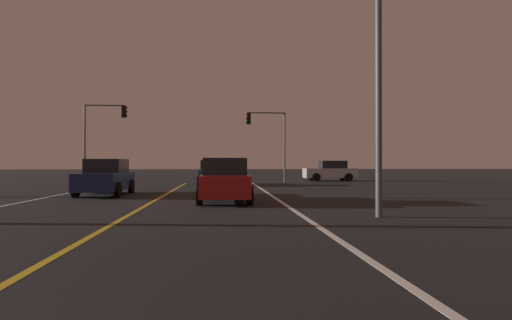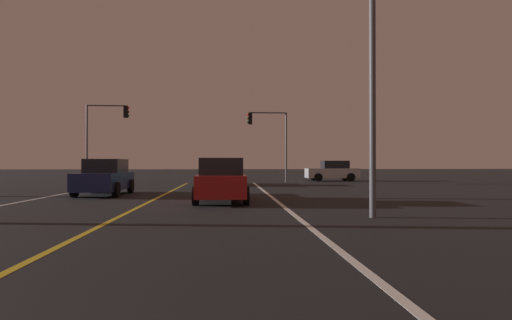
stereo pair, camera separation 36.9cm
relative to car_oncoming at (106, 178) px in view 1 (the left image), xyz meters
name	(u,v)px [view 1 (the left image)]	position (x,y,z in m)	size (l,w,h in m)	color
lane_edge_right	(295,211)	(7.74, -7.17, -0.82)	(0.16, 36.86, 0.01)	silver
lane_center_divider	(133,213)	(2.77, -7.17, -0.82)	(0.16, 36.86, 0.01)	gold
car_oncoming	(106,178)	(0.00, 0.00, 0.00)	(2.02, 4.30, 1.70)	black
car_lead_same_lane	(225,181)	(5.56, -3.88, 0.00)	(2.02, 4.30, 1.70)	black
car_crossing_side	(330,171)	(14.55, 14.23, 0.00)	(4.30, 2.02, 1.70)	black
car_ahead_far	(213,173)	(4.84, 8.61, 0.00)	(2.02, 4.30, 1.70)	black
traffic_light_near_right	(266,130)	(8.84, 11.76, 3.21)	(3.10, 0.36, 5.43)	#4C4C51
traffic_light_near_left	(105,125)	(-3.31, 11.76, 3.52)	(3.19, 0.36, 5.87)	#4C4C51
street_lamp_right_near	(363,37)	(9.37, -8.78, 4.20)	(2.04, 0.44, 7.92)	#4C4C51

